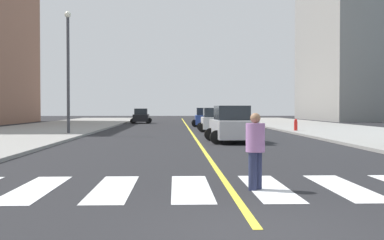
% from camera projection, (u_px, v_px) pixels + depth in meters
% --- Properties ---
extents(ground_plane, '(220.00, 220.00, 0.00)m').
position_uv_depth(ground_plane, '(258.00, 230.00, 7.61)').
color(ground_plane, black).
extents(crosswalk_paint, '(13.50, 4.00, 0.01)m').
position_uv_depth(crosswalk_paint, '(229.00, 188.00, 11.61)').
color(crosswalk_paint, silver).
rests_on(crosswalk_paint, ground).
extents(lane_divider_paint, '(0.16, 80.00, 0.01)m').
position_uv_depth(lane_divider_paint, '(188.00, 127.00, 47.58)').
color(lane_divider_paint, yellow).
rests_on(lane_divider_paint, ground).
extents(parking_garage_concrete, '(18.00, 24.00, 28.33)m').
position_uv_depth(parking_garage_concrete, '(372.00, 28.00, 76.35)').
color(parking_garage_concrete, gray).
rests_on(parking_garage_concrete, ground).
extents(car_white_nearest, '(2.63, 4.19, 1.86)m').
position_uv_depth(car_white_nearest, '(214.00, 120.00, 39.61)').
color(car_white_nearest, silver).
rests_on(car_white_nearest, ground).
extents(car_silver_second, '(2.91, 4.55, 2.00)m').
position_uv_depth(car_silver_second, '(232.00, 125.00, 27.09)').
color(car_silver_second, '#B7B7BC').
rests_on(car_silver_second, ground).
extents(car_gray_third, '(2.62, 4.08, 1.79)m').
position_uv_depth(car_gray_third, '(231.00, 117.00, 57.54)').
color(car_gray_third, slate).
rests_on(car_gray_third, ground).
extents(car_black_fourth, '(2.54, 4.04, 1.80)m').
position_uv_depth(car_black_fourth, '(141.00, 116.00, 60.60)').
color(car_black_fourth, black).
rests_on(car_black_fourth, ground).
extents(car_blue_fifth, '(2.69, 4.25, 1.88)m').
position_uv_depth(car_blue_fifth, '(205.00, 118.00, 49.94)').
color(car_blue_fifth, '#2D479E').
rests_on(car_blue_fifth, ground).
extents(pedestrian_crossing, '(0.44, 0.44, 1.76)m').
position_uv_depth(pedestrian_crossing, '(255.00, 148.00, 11.32)').
color(pedestrian_crossing, '#232847').
rests_on(pedestrian_crossing, ground).
extents(fire_hydrant, '(0.26, 0.26, 0.89)m').
position_uv_depth(fire_hydrant, '(296.00, 125.00, 37.82)').
color(fire_hydrant, red).
rests_on(fire_hydrant, sidewalk_kerb_east).
extents(street_lamp, '(0.44, 0.44, 8.30)m').
position_uv_depth(street_lamp, '(68.00, 62.00, 33.87)').
color(street_lamp, '#38383D').
rests_on(street_lamp, sidewalk_kerb_west).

